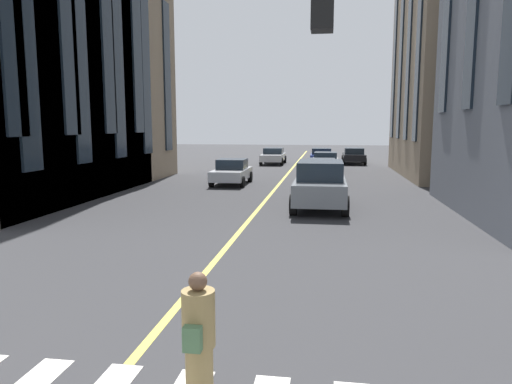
# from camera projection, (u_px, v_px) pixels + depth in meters

# --- Properties ---
(lane_centre_line) EXTENTS (80.00, 0.16, 0.01)m
(lane_centre_line) POSITION_uv_depth(u_px,v_px,m) (268.00, 197.00, 21.64)
(lane_centre_line) COLOR #D8C64C
(lane_centre_line) RESTS_ON ground_plane
(car_black_parked_b) EXTENTS (4.40, 1.95, 1.37)m
(car_black_parked_b) POSITION_uv_depth(u_px,v_px,m) (354.00, 156.00, 40.41)
(car_black_parked_b) COLOR black
(car_black_parked_b) RESTS_ON ground_plane
(car_silver_trailing) EXTENTS (4.40, 1.95, 1.37)m
(car_silver_trailing) POSITION_uv_depth(u_px,v_px,m) (325.00, 161.00, 34.07)
(car_silver_trailing) COLOR #B7BABF
(car_silver_trailing) RESTS_ON ground_plane
(car_grey_near) EXTENTS (4.70, 2.14, 1.88)m
(car_grey_near) POSITION_uv_depth(u_px,v_px,m) (320.00, 184.00, 18.50)
(car_grey_near) COLOR slate
(car_grey_near) RESTS_ON ground_plane
(car_blue_far) EXTENTS (4.40, 1.95, 1.37)m
(car_blue_far) POSITION_uv_depth(u_px,v_px,m) (322.00, 156.00, 40.08)
(car_blue_far) COLOR navy
(car_blue_far) RESTS_ON ground_plane
(car_black_parked_a) EXTENTS (3.90, 1.89, 1.40)m
(car_black_parked_a) POSITION_uv_depth(u_px,v_px,m) (321.00, 171.00, 26.93)
(car_black_parked_a) COLOR black
(car_black_parked_a) RESTS_ON ground_plane
(car_silver_oncoming) EXTENTS (4.40, 1.95, 1.37)m
(car_silver_oncoming) POSITION_uv_depth(u_px,v_px,m) (273.00, 156.00, 40.17)
(car_silver_oncoming) COLOR #B7BABF
(car_silver_oncoming) RESTS_ON ground_plane
(car_silver_mid) EXTENTS (3.90, 1.89, 1.40)m
(car_silver_mid) POSITION_uv_depth(u_px,v_px,m) (232.00, 172.00, 26.30)
(car_silver_mid) COLOR #B7BABF
(car_silver_mid) RESTS_ON ground_plane
(pedestrian_companion) EXTENTS (0.50, 0.38, 1.63)m
(pedestrian_companion) POSITION_uv_depth(u_px,v_px,m) (199.00, 342.00, 5.34)
(pedestrian_companion) COLOR #997F4C
(pedestrian_companion) RESTS_ON ground_plane
(traffic_light_mast) EXTENTS (0.36, 4.59, 5.50)m
(traffic_light_mast) POSITION_uv_depth(u_px,v_px,m) (493.00, 73.00, 6.07)
(traffic_light_mast) COLOR #595B60
(traffic_light_mast) RESTS_ON ground_plane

